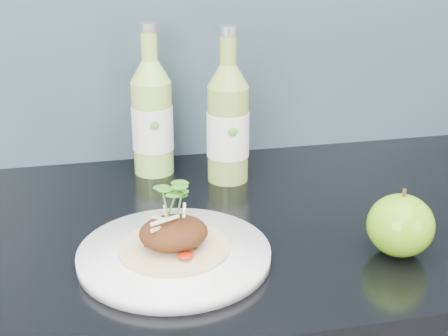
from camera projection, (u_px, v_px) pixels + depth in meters
The scene contains 5 objects.
dinner_plate at pixel (174, 255), 0.81m from camera, with size 0.28×0.28×0.02m.
pork_taco at pixel (173, 230), 0.80m from camera, with size 0.15×0.15×0.10m.
green_apple at pixel (400, 225), 0.82m from camera, with size 0.11×0.11×0.09m.
cider_bottle_left at pixel (152, 118), 1.07m from camera, with size 0.09×0.09×0.26m.
cider_bottle_right at pixel (228, 124), 1.04m from camera, with size 0.08×0.08×0.26m.
Camera 1 is at (-0.20, 0.87, 1.31)m, focal length 50.00 mm.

